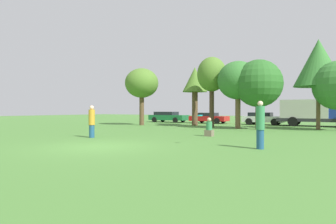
# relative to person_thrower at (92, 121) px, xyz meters

# --- Properties ---
(ground_plane) EXTENTS (120.00, 120.00, 0.00)m
(ground_plane) POSITION_rel_person_thrower_xyz_m (3.15, -2.51, -0.87)
(ground_plane) COLOR #477A33
(person_thrower) EXTENTS (0.33, 0.33, 1.71)m
(person_thrower) POSITION_rel_person_thrower_xyz_m (0.00, 0.00, 0.00)
(person_thrower) COLOR navy
(person_thrower) RESTS_ON ground
(person_catcher) EXTENTS (0.33, 0.33, 1.82)m
(person_catcher) POSITION_rel_person_thrower_xyz_m (8.84, 0.28, 0.06)
(person_catcher) COLOR navy
(person_catcher) RESTS_ON ground
(frisbee) EXTENTS (0.23, 0.23, 0.08)m
(frisbee) POSITION_rel_person_thrower_xyz_m (6.34, 0.19, 0.37)
(frisbee) COLOR #19B2D8
(bystander_sitting) EXTENTS (0.44, 0.37, 1.05)m
(bystander_sitting) POSITION_rel_person_thrower_xyz_m (4.87, 4.19, -0.43)
(bystander_sitting) COLOR #726651
(bystander_sitting) RESTS_ON ground
(tree_0) EXTENTS (3.19, 3.19, 5.43)m
(tree_0) POSITION_rel_person_thrower_xyz_m (-5.66, 11.51, 3.11)
(tree_0) COLOR brown
(tree_0) RESTS_ON ground
(tree_1) EXTENTS (2.32, 2.32, 5.48)m
(tree_1) POSITION_rel_person_thrower_xyz_m (-1.21, 13.91, 3.26)
(tree_1) COLOR brown
(tree_1) RESTS_ON ground
(tree_2) EXTENTS (2.46, 2.46, 5.91)m
(tree_2) POSITION_rel_person_thrower_xyz_m (1.43, 11.97, 3.51)
(tree_2) COLOR #473323
(tree_2) RESTS_ON ground
(tree_3) EXTENTS (3.17, 3.17, 5.28)m
(tree_3) POSITION_rel_person_thrower_xyz_m (3.88, 11.49, 2.88)
(tree_3) COLOR brown
(tree_3) RESTS_ON ground
(tree_4) EXTENTS (3.58, 3.58, 5.25)m
(tree_4) POSITION_rel_person_thrower_xyz_m (5.48, 11.49, 2.57)
(tree_4) COLOR brown
(tree_4) RESTS_ON ground
(tree_5) EXTENTS (3.55, 3.55, 6.77)m
(tree_5) POSITION_rel_person_thrower_xyz_m (9.28, 13.81, 4.11)
(tree_5) COLOR brown
(tree_5) RESTS_ON ground
(parked_car_green) EXTENTS (4.62, 2.25, 1.23)m
(parked_car_green) POSITION_rel_person_thrower_xyz_m (-7.22, 18.53, -0.21)
(parked_car_green) COLOR #196633
(parked_car_green) RESTS_ON ground
(parked_car_red) EXTENTS (4.13, 2.17, 1.14)m
(parked_car_red) POSITION_rel_person_thrower_xyz_m (-1.99, 18.53, -0.25)
(parked_car_red) COLOR red
(parked_car_red) RESTS_ON ground
(parked_car_white) EXTENTS (3.92, 2.08, 1.21)m
(parked_car_white) POSITION_rel_person_thrower_xyz_m (3.88, 18.44, -0.22)
(parked_car_white) COLOR silver
(parked_car_white) RESTS_ON ground
(delivery_truck_blue) EXTENTS (6.41, 2.71, 2.37)m
(delivery_truck_blue) POSITION_rel_person_thrower_xyz_m (8.39, 18.40, 0.43)
(delivery_truck_blue) COLOR #2D2D33
(delivery_truck_blue) RESTS_ON ground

